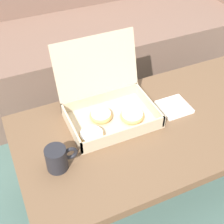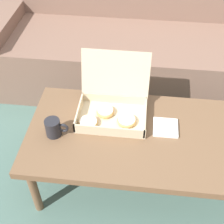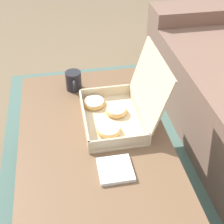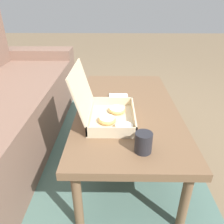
{
  "view_description": "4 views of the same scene",
  "coord_description": "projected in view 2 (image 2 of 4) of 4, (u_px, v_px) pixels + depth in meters",
  "views": [
    {
      "loc": [
        -0.56,
        -0.96,
        1.31
      ],
      "look_at": [
        -0.17,
        -0.1,
        0.46
      ],
      "focal_mm": 50.0,
      "sensor_mm": 36.0,
      "label": 1
    },
    {
      "loc": [
        -0.04,
        -1.25,
        1.58
      ],
      "look_at": [
        -0.17,
        -0.1,
        0.46
      ],
      "focal_mm": 50.0,
      "sensor_mm": 36.0,
      "label": 2
    },
    {
      "loc": [
        0.85,
        -0.29,
        1.3
      ],
      "look_at": [
        -0.17,
        -0.1,
        0.46
      ],
      "focal_mm": 50.0,
      "sensor_mm": 36.0,
      "label": 3
    },
    {
      "loc": [
        -1.23,
        -0.12,
        1.02
      ],
      "look_at": [
        -0.17,
        -0.1,
        0.46
      ],
      "focal_mm": 35.0,
      "sensor_mm": 36.0,
      "label": 4
    }
  ],
  "objects": [
    {
      "name": "ground_plane",
      "position": [
        141.0,
        154.0,
        1.99
      ],
      "size": [
        12.0,
        12.0,
        0.0
      ],
      "primitive_type": "plane",
      "color": "#756047"
    },
    {
      "name": "area_rug",
      "position": [
        143.0,
        120.0,
        2.2
      ],
      "size": [
        2.56,
        1.95,
        0.01
      ],
      "primitive_type": "cube",
      "color": "#4C6B60",
      "rests_on": "ground_plane"
    },
    {
      "name": "couch",
      "position": [
        149.0,
        43.0,
        2.34
      ],
      "size": [
        2.44,
        0.8,
        0.98
      ],
      "color": "#7A5B4C",
      "rests_on": "ground_plane"
    },
    {
      "name": "coffee_table",
      "position": [
        143.0,
        139.0,
        1.6
      ],
      "size": [
        1.19,
        0.61,
        0.41
      ],
      "color": "brown",
      "rests_on": "ground_plane"
    },
    {
      "name": "pastry_box",
      "position": [
        111.0,
        107.0,
        1.63
      ],
      "size": [
        0.36,
        0.32,
        0.3
      ],
      "color": "beige",
      "rests_on": "coffee_table"
    },
    {
      "name": "coffee_mug",
      "position": [
        54.0,
        128.0,
        1.54
      ],
      "size": [
        0.12,
        0.08,
        0.09
      ],
      "color": "#232328",
      "rests_on": "coffee_table"
    },
    {
      "name": "napkin_stack",
      "position": [
        165.0,
        128.0,
        1.6
      ],
      "size": [
        0.13,
        0.13,
        0.02
      ],
      "color": "white",
      "rests_on": "coffee_table"
    }
  ]
}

